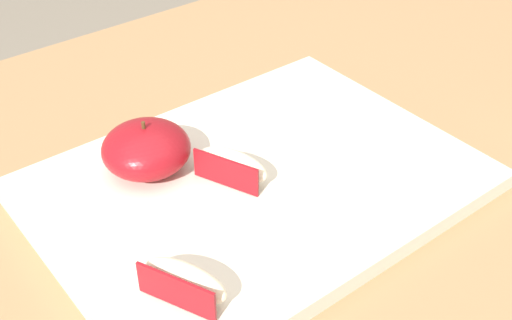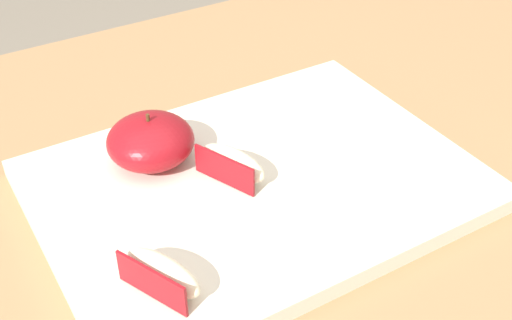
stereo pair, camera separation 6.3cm
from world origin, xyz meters
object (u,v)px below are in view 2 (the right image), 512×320
object	(u,v)px
cutting_board	(256,184)
apple_wedge_back	(232,164)
apple_half_skin_up	(151,141)
apple_wedge_front	(162,274)

from	to	relation	value
cutting_board	apple_wedge_back	bearing A→B (deg)	150.70
apple_half_skin_up	apple_wedge_back	bearing A→B (deg)	-49.64
cutting_board	apple_half_skin_up	world-z (taller)	apple_half_skin_up
cutting_board	apple_half_skin_up	distance (m)	0.11
apple_half_skin_up	apple_wedge_back	world-z (taller)	apple_half_skin_up
apple_half_skin_up	apple_wedge_back	distance (m)	0.08
cutting_board	apple_half_skin_up	xyz separation A→B (m)	(-0.07, 0.08, 0.03)
apple_half_skin_up	apple_wedge_back	size ratio (longest dim) A/B	1.12
apple_wedge_back	apple_wedge_front	xyz separation A→B (m)	(-0.12, -0.10, 0.00)
apple_half_skin_up	apple_wedge_front	distance (m)	0.17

